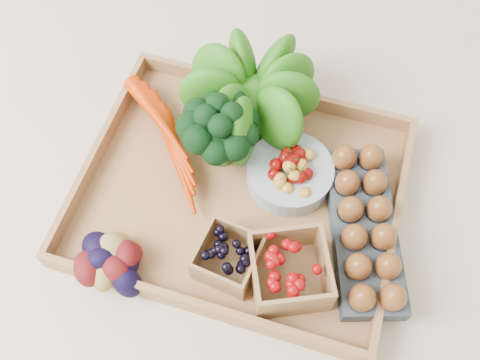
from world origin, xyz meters
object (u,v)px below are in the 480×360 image
(egg_carton, at_px, (363,230))
(tray, at_px, (240,194))
(cherry_bowl, at_px, (290,173))
(broccoli, at_px, (221,141))

(egg_carton, bearing_deg, tray, 157.64)
(tray, distance_m, egg_carton, 0.22)
(cherry_bowl, bearing_deg, egg_carton, -25.13)
(tray, xyz_separation_m, broccoli, (-0.05, 0.06, 0.06))
(broccoli, xyz_separation_m, cherry_bowl, (0.13, -0.01, -0.04))
(broccoli, height_order, egg_carton, broccoli)
(broccoli, relative_size, egg_carton, 0.48)
(tray, bearing_deg, cherry_bowl, 33.91)
(tray, xyz_separation_m, cherry_bowl, (0.08, 0.05, 0.03))
(tray, distance_m, broccoli, 0.10)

